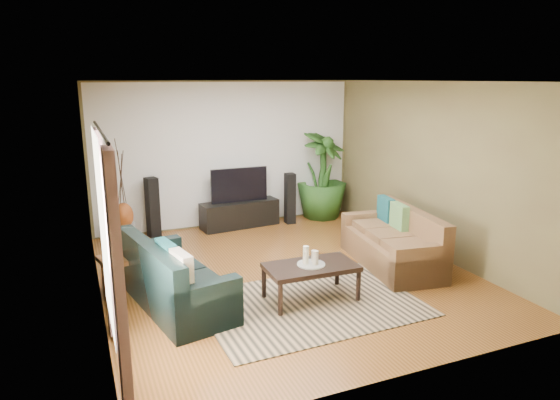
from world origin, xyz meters
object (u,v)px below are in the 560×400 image
sofa_right (392,238)px  television (239,185)px  coffee_table (311,282)px  sofa_left (176,273)px  pedestal (125,234)px  vase (124,216)px  speaker_right (290,198)px  potted_plant (322,175)px  side_table (119,274)px  speaker_left (153,207)px  tv_stand (240,214)px

sofa_right → television: bearing=-144.4°
coffee_table → sofa_left: bearing=164.1°
pedestal → vase: 0.33m
speaker_right → pedestal: size_ratio=2.85×
sofa_right → vase: sofa_right is taller
speaker_right → television: bearing=173.8°
potted_plant → television: bearing=180.0°
side_table → vase: bearing=82.2°
coffee_table → speaker_left: size_ratio=1.07×
coffee_table → speaker_right: bearing=71.9°
sofa_right → speaker_right: bearing=-161.5°
coffee_table → tv_stand: bearing=88.3°
coffee_table → speaker_left: bearing=113.9°
speaker_left → sofa_left: bearing=-108.1°
potted_plant → pedestal: (-3.85, -0.24, -0.70)m
sofa_left → sofa_right: (3.23, 0.13, 0.00)m
speaker_left → side_table: (-0.78, -2.23, -0.29)m
coffee_table → tv_stand: 3.41m
potted_plant → pedestal: bearing=-176.4°
tv_stand → speaker_left: bearing=174.2°
tv_stand → pedestal: size_ratio=4.28×
tv_stand → sofa_right: bearing=-68.1°
tv_stand → side_table: 3.26m
potted_plant → sofa_right: bearing=-95.5°
vase → coffee_table: bearing=-58.5°
sofa_right → coffee_table: (-1.64, -0.62, -0.19)m
sofa_right → tv_stand: size_ratio=1.29×
coffee_table → side_table: side_table is taller
speaker_right → side_table: speaker_right is taller
coffee_table → sofa_right: bearing=22.0°
tv_stand → pedestal: 2.13m
sofa_right → speaker_right: 2.68m
pedestal → speaker_left: bearing=25.1°
pedestal → side_table: bearing=-97.8°
tv_stand → pedestal: tv_stand is taller
speaker_right → speaker_left: bearing=179.3°
coffee_table → potted_plant: potted_plant is taller
sofa_left → speaker_left: size_ratio=1.78×
pedestal → side_table: side_table is taller
potted_plant → pedestal: 3.92m
speaker_right → potted_plant: 0.87m
tv_stand → television: size_ratio=1.36×
television → speaker_right: size_ratio=1.10×
sofa_right → pedestal: bearing=-117.6°
vase → potted_plant: bearing=3.6°
sofa_left → sofa_right: size_ratio=1.00×
sofa_left → tv_stand: bearing=-42.5°
coffee_table → side_table: 2.51m
speaker_left → vase: bearing=-169.7°
television → pedestal: size_ratio=3.14×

